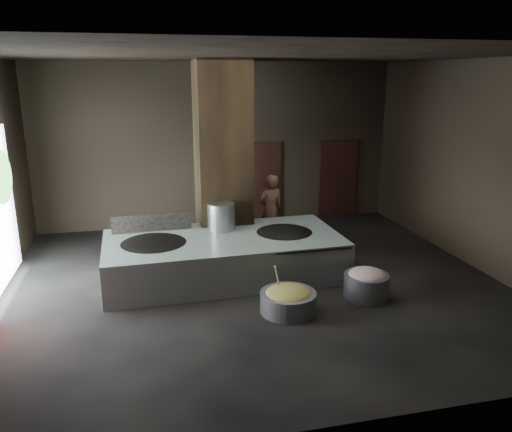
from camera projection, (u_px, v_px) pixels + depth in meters
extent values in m
cube|color=black|center=(254.00, 285.00, 10.35)|extent=(10.00, 9.00, 0.10)
cube|color=black|center=(254.00, 52.00, 9.09)|extent=(10.00, 9.00, 0.10)
cube|color=black|center=(218.00, 145.00, 13.98)|extent=(10.00, 0.10, 4.50)
cube|color=black|center=(346.00, 255.00, 5.46)|extent=(10.00, 0.10, 4.50)
cube|color=black|center=(481.00, 166.00, 10.82)|extent=(0.10, 9.00, 4.50)
cube|color=black|center=(223.00, 161.00, 11.44)|extent=(1.20, 1.20, 4.50)
cube|color=#ADC0B1|center=(224.00, 256.00, 10.63)|extent=(5.00, 2.49, 0.86)
cube|color=black|center=(223.00, 239.00, 10.53)|extent=(4.83, 2.32, 0.03)
ellipsoid|color=black|center=(154.00, 248.00, 10.18)|extent=(1.56, 1.56, 0.43)
cylinder|color=black|center=(154.00, 244.00, 10.16)|extent=(1.59, 1.59, 0.05)
ellipsoid|color=black|center=(284.00, 237.00, 10.88)|extent=(1.45, 1.45, 0.41)
cylinder|color=black|center=(284.00, 234.00, 10.86)|extent=(1.48, 1.48, 0.05)
cylinder|color=#B3B8BC|center=(221.00, 217.00, 10.97)|extent=(0.60, 0.60, 0.64)
cube|color=black|center=(152.00, 224.00, 10.85)|extent=(1.72, 0.11, 0.43)
imported|color=#91604A|center=(270.00, 210.00, 12.47)|extent=(0.73, 0.54, 1.80)
cylinder|color=gray|center=(288.00, 302.00, 9.02)|extent=(1.17, 1.17, 0.38)
ellipsoid|color=#8AA951|center=(288.00, 294.00, 8.98)|extent=(0.84, 0.84, 0.26)
cylinder|color=#B3B8BC|center=(278.00, 281.00, 9.03)|extent=(0.25, 0.35, 0.73)
cylinder|color=gray|center=(366.00, 286.00, 9.60)|extent=(0.96, 0.96, 0.47)
ellipsoid|color=tan|center=(367.00, 275.00, 9.54)|extent=(0.71, 0.71, 0.27)
cube|color=black|center=(260.00, 184.00, 14.47)|extent=(1.18, 0.08, 2.38)
cube|color=#8C6647|center=(256.00, 186.00, 14.50)|extent=(0.88, 0.04, 2.08)
cube|color=black|center=(338.00, 180.00, 14.99)|extent=(1.18, 0.08, 2.38)
cube|color=#8C6647|center=(344.00, 181.00, 15.18)|extent=(0.84, 0.04, 2.00)
ellipsoid|color=#194714|center=(2.00, 177.00, 9.90)|extent=(0.28, 1.10, 1.10)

